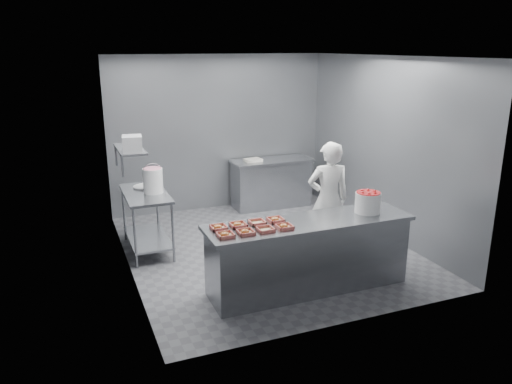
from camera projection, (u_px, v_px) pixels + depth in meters
floor at (266, 249)px, 7.50m from camera, size 4.50×4.50×0.00m
ceiling at (267, 56)px, 6.71m from camera, size 4.50×4.50×0.00m
wall_back at (219, 133)px, 9.11m from camera, size 4.00×0.04×2.80m
wall_left at (123, 170)px, 6.40m from camera, size 0.04×4.50×2.80m
wall_right at (384, 148)px, 7.82m from camera, size 0.04×4.50×2.80m
service_counter at (309, 255)px, 6.17m from camera, size 2.60×0.70×0.90m
prep_table at (147, 213)px, 7.28m from camera, size 0.60×1.20×0.90m
back_counter at (271, 183)px, 9.39m from camera, size 1.50×0.60×0.90m
wall_shelf at (130, 149)px, 6.95m from camera, size 0.35×0.90×0.03m
tray_0 at (225, 235)px, 5.53m from camera, size 0.19×0.18×0.06m
tray_1 at (246, 232)px, 5.61m from camera, size 0.19×0.18×0.06m
tray_2 at (265, 229)px, 5.70m from camera, size 0.19×0.18×0.04m
tray_3 at (284, 226)px, 5.79m from camera, size 0.19×0.18×0.06m
tray_4 at (218, 227)px, 5.75m from camera, size 0.19×0.18×0.06m
tray_5 at (238, 225)px, 5.84m from camera, size 0.19×0.18×0.06m
tray_6 at (257, 222)px, 5.93m from camera, size 0.19×0.18×0.04m
tray_7 at (275, 220)px, 6.01m from camera, size 0.19×0.18×0.06m
worker at (328, 199)px, 7.11m from camera, size 0.68×0.51×1.67m
strawberry_tub at (368, 202)px, 6.30m from camera, size 0.32×0.32×0.27m
glaze_bucket at (153, 180)px, 7.14m from camera, size 0.30×0.28×0.44m
bucket_lid at (144, 187)px, 7.45m from camera, size 0.39×0.39×0.03m
rag at (145, 188)px, 7.40m from camera, size 0.14×0.12×0.02m
appliance at (132, 144)px, 6.68m from camera, size 0.29×0.32×0.22m
paper_stack at (253, 160)px, 9.12m from camera, size 0.31×0.24×0.05m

